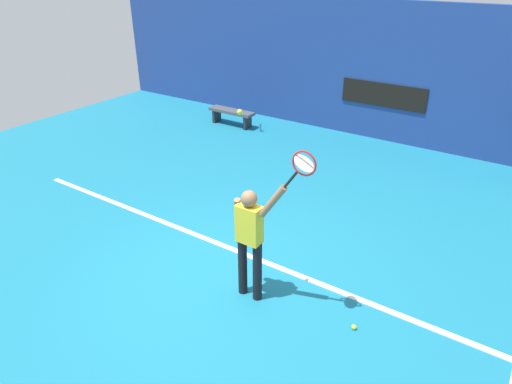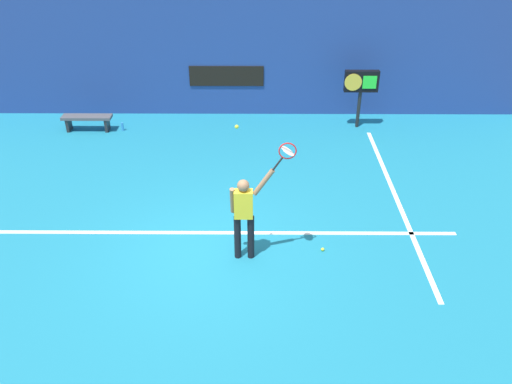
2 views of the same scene
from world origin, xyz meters
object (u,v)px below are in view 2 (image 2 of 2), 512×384
Objects in this scene: tennis_player at (244,213)px; court_bench at (87,119)px; spare_ball at (323,249)px; scoreboard_clock at (361,84)px; tennis_racket at (286,152)px; tennis_ball at (237,127)px; water_bottle at (123,127)px.

tennis_player is 1.37× the size of court_bench.
scoreboard_clock is at bearing 74.94° from spare_ball.
tennis_ball is at bearing -176.99° from tennis_racket.
tennis_player is at bearing 179.67° from tennis_racket.
water_bottle is at bearing 126.91° from tennis_racket.
tennis_player is 1.15× the size of scoreboard_clock.
tennis_racket is (0.74, -0.00, 1.23)m from tennis_player.
tennis_ball is at bearing -154.58° from tennis_player.
court_bench is 8.35m from spare_ball.
spare_ball is (1.62, 0.24, -2.70)m from tennis_ball.
tennis_ball reaches higher than tennis_player.
court_bench is 1.00m from water_bottle.
water_bottle is (-4.38, 5.83, -2.12)m from tennis_racket.
scoreboard_clock is (2.38, 6.14, -0.94)m from tennis_racket.
tennis_ball reaches higher than court_bench.
scoreboard_clock is at bearing 62.51° from tennis_ball.
tennis_player is 1.43m from tennis_racket.
tennis_player reaches higher than court_bench.
water_bottle reaches higher than spare_ball.
tennis_ball is 1.00× the size of spare_ball.
tennis_player is 1.81m from spare_ball.
tennis_racket is 2.34m from spare_ball.
tennis_racket reaches higher than court_bench.
tennis_racket is 6.66m from scoreboard_clock.
water_bottle is (-3.65, 5.83, -0.89)m from tennis_player.
tennis_ball is at bearing -117.49° from scoreboard_clock.
spare_ball is (1.52, 0.19, -0.97)m from tennis_player.
scoreboard_clock reaches higher than water_bottle.
spare_ball is (0.78, 0.19, -2.20)m from tennis_racket.
tennis_racket is 8.80× the size of tennis_ball.
tennis_player reaches higher than water_bottle.
tennis_racket reaches higher than water_bottle.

